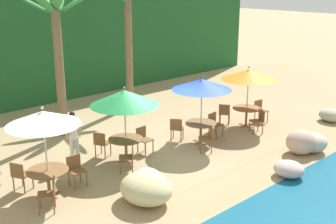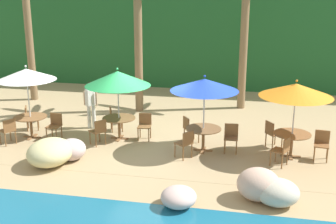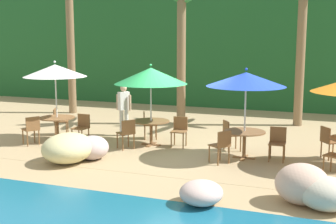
{
  "view_description": "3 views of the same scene",
  "coord_description": "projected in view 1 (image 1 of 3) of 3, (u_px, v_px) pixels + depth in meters",
  "views": [
    {
      "loc": [
        -8.9,
        -10.18,
        5.57
      ],
      "look_at": [
        0.67,
        0.17,
        1.24
      ],
      "focal_mm": 46.81,
      "sensor_mm": 36.0,
      "label": 1
    },
    {
      "loc": [
        3.26,
        -13.06,
        5.03
      ],
      "look_at": [
        0.45,
        0.58,
        0.92
      ],
      "focal_mm": 46.79,
      "sensor_mm": 36.0,
      "label": 2
    },
    {
      "loc": [
        3.99,
        -12.09,
        3.21
      ],
      "look_at": [
        -0.56,
        0.09,
        1.05
      ],
      "focal_mm": 48.86,
      "sensor_mm": 36.0,
      "label": 3
    }
  ],
  "objects": [
    {
      "name": "chair_white_seaward",
      "position": [
        76.0,
        168.0,
        12.13
      ],
      "size": [
        0.45,
        0.45,
        0.87
      ],
      "color": "brown",
      "rests_on": "ground"
    },
    {
      "name": "umbrella_green",
      "position": [
        125.0,
        98.0,
        13.34
      ],
      "size": [
        2.14,
        2.14,
        2.42
      ],
      "color": "silver",
      "rests_on": "ground"
    },
    {
      "name": "chair_white_inland",
      "position": [
        20.0,
        174.0,
        11.78
      ],
      "size": [
        0.57,
        0.56,
        0.87
      ],
      "color": "brown",
      "rests_on": "ground"
    },
    {
      "name": "ground_plane",
      "position": [
        157.0,
        153.0,
        14.55
      ],
      "size": [
        120.0,
        120.0,
        0.0
      ],
      "primitive_type": "plane",
      "color": "tan"
    },
    {
      "name": "chair_orange_seaward",
      "position": [
        260.0,
        109.0,
        17.6
      ],
      "size": [
        0.47,
        0.48,
        0.87
      ],
      "color": "brown",
      "rests_on": "ground"
    },
    {
      "name": "terrace_deck",
      "position": [
        157.0,
        153.0,
        14.55
      ],
      "size": [
        18.0,
        5.2,
        0.01
      ],
      "color": "tan",
      "rests_on": "ground"
    },
    {
      "name": "chair_green_seaward",
      "position": [
        143.0,
        138.0,
        14.46
      ],
      "size": [
        0.45,
        0.46,
        0.87
      ],
      "color": "brown",
      "rests_on": "ground"
    },
    {
      "name": "umbrella_orange",
      "position": [
        249.0,
        74.0,
        16.6
      ],
      "size": [
        2.13,
        2.13,
        2.37
      ],
      "color": "silver",
      "rests_on": "ground"
    },
    {
      "name": "dining_table_white",
      "position": [
        48.0,
        174.0,
        11.52
      ],
      "size": [
        1.1,
        1.1,
        0.74
      ],
      "color": "brown",
      "rests_on": "ground"
    },
    {
      "name": "dining_table_green",
      "position": [
        126.0,
        142.0,
        13.77
      ],
      "size": [
        1.1,
        1.1,
        0.74
      ],
      "color": "brown",
      "rests_on": "ground"
    },
    {
      "name": "chair_blue_seaward",
      "position": [
        214.0,
        123.0,
        15.94
      ],
      "size": [
        0.44,
        0.44,
        0.87
      ],
      "color": "brown",
      "rests_on": "ground"
    },
    {
      "name": "dining_table_orange",
      "position": [
        247.0,
        111.0,
        17.03
      ],
      "size": [
        1.1,
        1.1,
        0.74
      ],
      "color": "brown",
      "rests_on": "ground"
    },
    {
      "name": "chair_blue_left",
      "position": [
        208.0,
        137.0,
        14.51
      ],
      "size": [
        0.59,
        0.59,
        0.87
      ],
      "color": "brown",
      "rests_on": "ground"
    },
    {
      "name": "chair_blue_inland",
      "position": [
        177.0,
        128.0,
        15.41
      ],
      "size": [
        0.59,
        0.59,
        0.87
      ],
      "color": "brown",
      "rests_on": "ground"
    },
    {
      "name": "palm_tree_third",
      "position": [
        128.0,
        25.0,
        18.63
      ],
      "size": [
        3.43,
        3.54,
        5.48
      ],
      "color": "brown",
      "rests_on": "ground"
    },
    {
      "name": "umbrella_blue",
      "position": [
        202.0,
        85.0,
        14.84
      ],
      "size": [
        2.07,
        2.07,
        2.41
      ],
      "color": "silver",
      "rests_on": "ground"
    },
    {
      "name": "palm_tree_second",
      "position": [
        57.0,
        38.0,
        15.17
      ],
      "size": [
        2.81,
        2.92,
        5.18
      ],
      "color": "brown",
      "rests_on": "ground"
    },
    {
      "name": "dining_table_blue",
      "position": [
        201.0,
        126.0,
        15.28
      ],
      "size": [
        1.1,
        1.1,
        0.74
      ],
      "color": "brown",
      "rests_on": "ground"
    },
    {
      "name": "foliage_backdrop",
      "position": [
        26.0,
        37.0,
        19.99
      ],
      "size": [
        28.0,
        2.4,
        6.0
      ],
      "color": "#1E5628",
      "rests_on": "ground"
    },
    {
      "name": "waiter_in_white",
      "position": [
        73.0,
        134.0,
        13.43
      ],
      "size": [
        0.52,
        0.39,
        1.7
      ],
      "color": "white",
      "rests_on": "ground"
    },
    {
      "name": "chair_white_left",
      "position": [
        50.0,
        192.0,
        10.77
      ],
      "size": [
        0.58,
        0.58,
        0.87
      ],
      "color": "brown",
      "rests_on": "ground"
    },
    {
      "name": "chair_orange_left",
      "position": [
        259.0,
        120.0,
        16.3
      ],
      "size": [
        0.57,
        0.57,
        0.87
      ],
      "color": "brown",
      "rests_on": "ground"
    },
    {
      "name": "umbrella_white",
      "position": [
        43.0,
        118.0,
        11.06
      ],
      "size": [
        1.91,
        1.91,
        2.48
      ],
      "color": "silver",
      "rests_on": "ground"
    },
    {
      "name": "rock_seawall",
      "position": [
        210.0,
        177.0,
        11.99
      ],
      "size": [
        17.56,
        3.05,
        0.87
      ],
      "color": "#B9B2A2",
      "rests_on": "ground"
    },
    {
      "name": "chair_orange_inland",
      "position": [
        224.0,
        113.0,
        17.15
      ],
      "size": [
        0.59,
        0.59,
        0.87
      ],
      "color": "brown",
      "rests_on": "ground"
    },
    {
      "name": "chair_green_left",
      "position": [
        129.0,
        156.0,
        13.0
      ],
      "size": [
        0.59,
        0.59,
        0.87
      ],
      "color": "brown",
      "rests_on": "ground"
    },
    {
      "name": "chair_green_inland",
      "position": [
        101.0,
        142.0,
        14.04
      ],
      "size": [
        0.56,
        0.56,
        0.87
      ],
      "color": "brown",
      "rests_on": "ground"
    }
  ]
}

